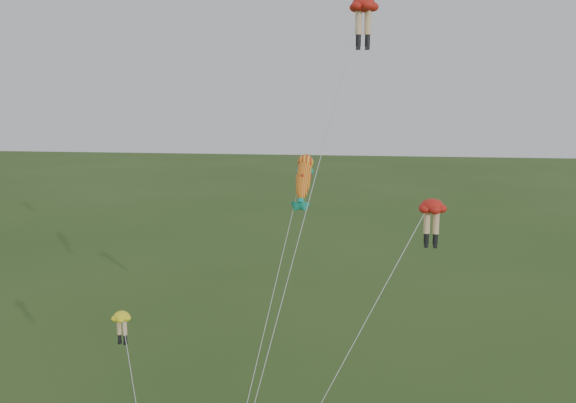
# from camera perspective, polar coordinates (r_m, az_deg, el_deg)

# --- Properties ---
(legs_kite_red_high) EXTENTS (6.48, 9.55, 23.07)m
(legs_kite_red_high) POSITION_cam_1_polar(r_m,az_deg,el_deg) (31.80, 6.53, 16.03)
(legs_kite_red_high) COLOR red
(legs_kite_red_high) RESTS_ON ground
(legs_kite_red_mid) EXTENTS (8.54, 7.03, 13.85)m
(legs_kite_red_mid) POSITION_cam_1_polar(r_m,az_deg,el_deg) (29.86, 12.39, -1.22)
(legs_kite_red_mid) COLOR red
(legs_kite_red_mid) RESTS_ON ground
(legs_kite_yellow) EXTENTS (5.58, 9.68, 7.79)m
(legs_kite_yellow) POSITION_cam_1_polar(r_m,az_deg,el_deg) (33.42, -14.47, -10.74)
(legs_kite_yellow) COLOR yellow
(legs_kite_yellow) RESTS_ON ground
(fish_kite) EXTENTS (3.38, 11.35, 15.54)m
(fish_kite) POSITION_cam_1_polar(r_m,az_deg,el_deg) (33.90, 1.37, 2.03)
(fish_kite) COLOR yellow
(fish_kite) RESTS_ON ground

